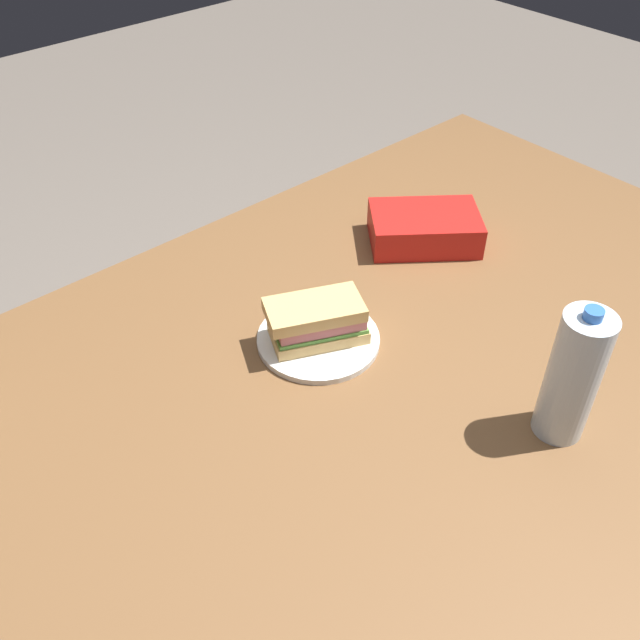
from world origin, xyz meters
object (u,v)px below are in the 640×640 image
Objects in this scene: sandwich at (318,320)px; chip_bag at (424,228)px; dining_table at (362,405)px; paper_plate at (320,338)px; water_bottle_tall at (573,377)px.

chip_bag is (-0.38, -0.09, -0.02)m from sandwich.
paper_plate is at bearing -91.96° from dining_table.
water_bottle_tall is at bearing 110.19° from paper_plate.
water_bottle_tall is (-0.15, 0.41, 0.11)m from paper_plate.
sandwich reaches higher than chip_bag.
chip_bag is at bearing -166.16° from paper_plate.
sandwich is 0.83× the size of water_bottle_tall.
sandwich is at bearing -89.97° from dining_table.
water_bottle_tall reaches higher than paper_plate.
water_bottle_tall reaches higher than chip_bag.
paper_plate is 0.05m from sandwich.
water_bottle_tall reaches higher than dining_table.
paper_plate is 0.91× the size of water_bottle_tall.
sandwich is (0.00, -0.12, 0.12)m from dining_table.
sandwich is 0.44m from water_bottle_tall.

